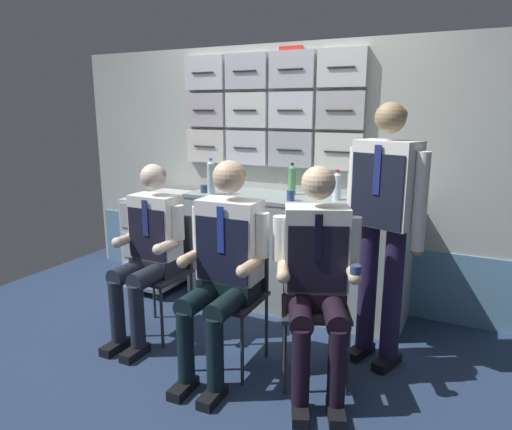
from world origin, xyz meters
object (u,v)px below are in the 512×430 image
Objects in this scene: water_bottle_short at (337,186)px; folding_chair_left at (164,259)px; service_trolley at (162,238)px; crew_member_right at (224,258)px; crew_member_left at (148,245)px; folding_chair_right at (236,281)px; folding_chair_by_counter at (314,290)px; crew_member_by_counter at (317,268)px; coffee_cup_spare at (204,188)px; crew_member_standing at (384,214)px; snack_banana at (318,194)px.

folding_chair_left is at bearing -141.54° from water_bottle_short.
service_trolley is 1.58m from crew_member_right.
folding_chair_left is 0.22m from crew_member_left.
folding_chair_right is 1.00× the size of folding_chair_by_counter.
folding_chair_left is at bearing 177.17° from folding_chair_by_counter.
crew_member_left reaches higher than folding_chair_left.
crew_member_by_counter is (0.56, 0.10, -0.01)m from crew_member_right.
crew_member_by_counter reaches higher than coffee_cup_spare.
folding_chair_by_counter is at bearing 4.99° from crew_member_left.
crew_member_right is at bearing -153.49° from folding_chair_by_counter.
folding_chair_right is 3.67× the size of water_bottle_short.
coffee_cup_spare is (-0.74, 0.79, 0.43)m from folding_chair_right.
coffee_cup_spare is at bearing 147.08° from crew_member_by_counter.
crew_member_left is 0.71m from crew_member_right.
service_trolley reaches higher than folding_chair_left.
folding_chair_left is at bearing 167.84° from folding_chair_right.
folding_chair_by_counter is at bearing -22.50° from service_trolley.
folding_chair_right and folding_chair_by_counter have the same top height.
coffee_cup_spare is (-1.58, 0.40, -0.02)m from crew_member_standing.
crew_member_by_counter is 7.62× the size of snack_banana.
coffee_cup_spare is (0.48, -0.02, 0.50)m from service_trolley.
folding_chair_left is 0.71m from folding_chair_right.
crew_member_right reaches higher than folding_chair_left.
water_bottle_short reaches higher than folding_chair_left.
service_trolley reaches higher than folding_chair_right.
folding_chair_right is 1.03m from crew_member_standing.
folding_chair_left is at bearing -51.11° from service_trolley.
snack_banana is (-0.38, 1.10, 0.22)m from crew_member_by_counter.
service_trolley is at bearing -173.55° from water_bottle_short.
crew_member_by_counter is at bearing -70.80° from snack_banana.
crew_member_by_counter is at bearing -32.92° from coffee_cup_spare.
water_bottle_short is at bearing 72.93° from crew_member_right.
crew_member_left is at bearing -136.49° from water_bottle_short.
crew_member_by_counter is (1.26, -0.04, 0.04)m from crew_member_left.
crew_member_by_counter is at bearing -122.01° from crew_member_standing.
water_bottle_short is (-0.21, 1.04, 0.31)m from crew_member_by_counter.
crew_member_right is 20.20× the size of coffee_cup_spare.
snack_banana is at bearing 80.19° from folding_chair_right.
folding_chair_by_counter is at bearing -2.83° from folding_chair_left.
service_trolley is 1.01× the size of folding_chair_right.
water_bottle_short is (1.05, 0.99, 0.35)m from crew_member_left.
folding_chair_right is at bearing -33.36° from service_trolley.
coffee_cup_spare reaches higher than service_trolley.
folding_chair_left is at bearing -86.04° from coffee_cup_spare.
crew_member_right reaches higher than coffee_cup_spare.
snack_banana is at bearing 45.81° from folding_chair_left.
crew_member_standing is 9.68× the size of snack_banana.
crew_member_right is 1.24m from snack_banana.
service_trolley is 0.69× the size of crew_member_left.
coffee_cup_spare is (-0.04, 0.80, 0.28)m from crew_member_left.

